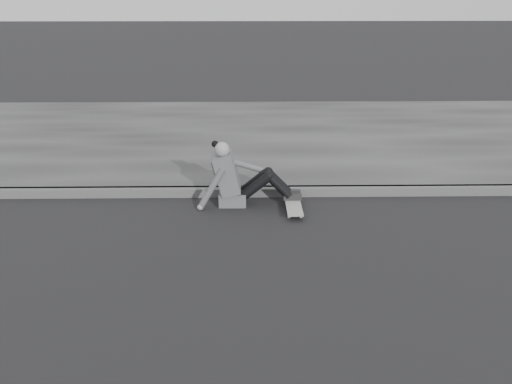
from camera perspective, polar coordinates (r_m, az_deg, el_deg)
The scene contains 5 objects.
ground at distance 5.65m, azimuth 2.40°, elevation -9.62°, with size 80.00×80.00×0.00m, color black.
curb at distance 7.96m, azimuth 1.37°, elevation 0.06°, with size 24.00×0.16×0.12m, color #494949.
sidewalk at distance 10.85m, azimuth 0.74°, elevation 5.60°, with size 24.00×6.00×0.12m, color #343434.
skateboard at distance 7.46m, azimuth 3.76°, elevation -1.33°, with size 0.20×0.78×0.09m.
seated_woman at distance 7.56m, azimuth -1.89°, elevation 1.36°, with size 1.38×0.46×0.88m.
Camera 1 is at (-0.31, -4.89, 2.82)m, focal length 40.00 mm.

